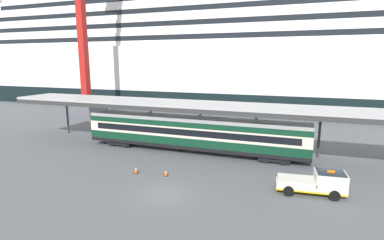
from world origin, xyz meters
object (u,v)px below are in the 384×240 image
at_px(service_truck, 317,182).
at_px(traffic_cone_near, 166,173).
at_px(dockside_crane, 83,35).
at_px(train_carriage, 192,133).
at_px(cruise_ship, 231,47).
at_px(traffic_cone_mid, 136,170).

xyz_separation_m(service_truck, traffic_cone_near, (-12.88, -0.62, -0.69)).
bearing_deg(traffic_cone_near, dockside_crane, 139.45).
xyz_separation_m(train_carriage, dockside_crane, (-26.71, 15.28, 12.76)).
distance_m(train_carriage, dockside_crane, 33.31).
xyz_separation_m(cruise_ship, dockside_crane, (-22.21, -23.47, 1.37)).
height_order(train_carriage, traffic_cone_near, train_carriage).
relative_size(service_truck, traffic_cone_near, 8.90).
bearing_deg(service_truck, traffic_cone_near, -177.23).
height_order(traffic_cone_near, dockside_crane, dockside_crane).
height_order(cruise_ship, traffic_cone_near, cruise_ship).
height_order(service_truck, dockside_crane, dockside_crane).
height_order(traffic_cone_mid, dockside_crane, dockside_crane).
xyz_separation_m(traffic_cone_mid, dockside_crane, (-24.06, 23.48, 14.69)).
bearing_deg(train_carriage, cruise_ship, 96.62).
xyz_separation_m(cruise_ship, traffic_cone_near, (4.74, -46.53, -13.40)).
relative_size(service_truck, dockside_crane, 0.11).
bearing_deg(service_truck, cruise_ship, 111.00).
bearing_deg(service_truck, train_carriage, 151.39).
relative_size(cruise_ship, train_carriage, 5.78).
bearing_deg(train_carriage, service_truck, -28.61).
xyz_separation_m(cruise_ship, service_truck, (17.62, -45.91, -12.71)).
relative_size(cruise_ship, dockside_crane, 2.99).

